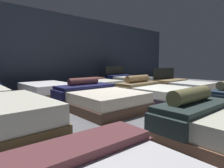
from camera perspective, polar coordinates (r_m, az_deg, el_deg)
The scene contains 8 objects.
ground_plane at distance 5.53m, azimuth 3.98°, elevation -5.47°, with size 18.00×18.00×0.02m, color slate.
showroom_back_wall at distance 9.44m, azimuth -18.29°, elevation 9.89°, with size 18.00×0.06×3.50m, color #333D4C.
bed_5 at distance 4.75m, azimuth -4.03°, elevation -4.33°, with size 1.72×2.19×0.71m.
bed_6 at distance 6.31m, azimuth 11.52°, elevation -1.99°, with size 1.79×1.97×0.70m.
bed_7 at distance 8.12m, azimuth 20.63°, elevation -0.51°, with size 1.67×2.07×0.90m.
bed_9 at distance 7.14m, azimuth -19.13°, elevation -1.40°, with size 1.46×1.94×0.41m.
bed_10 at distance 8.28m, azimuth -5.08°, elevation -0.05°, with size 1.66×2.01×0.43m.
bed_11 at distance 9.81m, azimuth 4.89°, elevation 1.11°, with size 1.52×2.12×0.93m.
Camera 1 is at (-3.95, -3.70, 1.13)m, focal length 30.33 mm.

